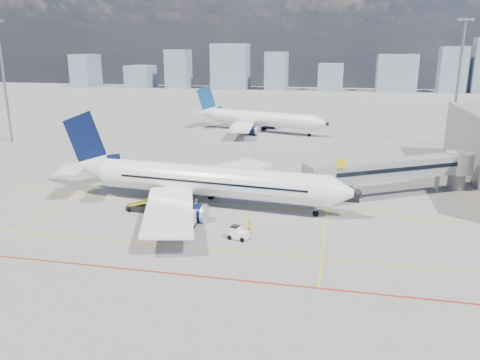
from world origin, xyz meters
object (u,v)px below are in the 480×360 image
object	(u,v)px
second_aircraft	(257,119)
baggage_tug	(237,233)
cargo_dolly	(181,218)
ramp_worker	(249,227)
main_aircraft	(198,180)
belt_loader	(144,207)

from	to	relation	value
second_aircraft	baggage_tug	size ratio (longest dim) A/B	15.47
cargo_dolly	ramp_worker	size ratio (longest dim) A/B	2.14
main_aircraft	baggage_tug	bearing A→B (deg)	-48.72
belt_loader	ramp_worker	world-z (taller)	belt_loader
ramp_worker	belt_loader	bearing A→B (deg)	89.37
main_aircraft	ramp_worker	size ratio (longest dim) A/B	24.40
second_aircraft	baggage_tug	bearing A→B (deg)	-63.62
baggage_tug	cargo_dolly	distance (m)	7.36
baggage_tug	ramp_worker	world-z (taller)	ramp_worker
ramp_worker	baggage_tug	bearing A→B (deg)	167.07
second_aircraft	ramp_worker	size ratio (longest dim) A/B	21.34
baggage_tug	cargo_dolly	size ratio (longest dim) A/B	0.64
baggage_tug	belt_loader	xyz separation A→B (m)	(-13.33, 6.25, -0.09)
main_aircraft	cargo_dolly	xyz separation A→B (m)	(0.41, -8.23, -2.18)
main_aircraft	belt_loader	xyz separation A→B (m)	(-5.90, -4.16, -2.63)
ramp_worker	main_aircraft	bearing A→B (deg)	61.03
ramp_worker	second_aircraft	bearing A→B (deg)	26.16
baggage_tug	belt_loader	bearing A→B (deg)	169.36
main_aircraft	ramp_worker	world-z (taller)	main_aircraft
baggage_tug	cargo_dolly	xyz separation A→B (m)	(-7.02, 2.17, 0.35)
second_aircraft	cargo_dolly	xyz separation A→B (m)	(2.72, -65.31, -2.19)
cargo_dolly	belt_loader	bearing A→B (deg)	143.77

